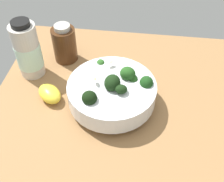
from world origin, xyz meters
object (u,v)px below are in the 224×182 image
bottle_tall (65,44)px  bottle_short (28,51)px  bowl_of_broccoli (112,90)px  lemon_wedge (50,94)px

bottle_tall → bottle_short: (-7.43, 8.01, 2.11)cm
bowl_of_broccoli → bottle_tall: bottle_tall is taller
bottle_tall → bottle_short: 11.12cm
bowl_of_broccoli → bottle_tall: bearing=45.6°
bowl_of_broccoli → lemon_wedge: size_ratio=2.93×
lemon_wedge → bowl_of_broccoli: bearing=-86.6°
bowl_of_broccoli → bottle_tall: 22.76cm
bowl_of_broccoli → bottle_tall: (15.90, 16.25, 1.15)cm
lemon_wedge → bottle_tall: 17.26cm
bowl_of_broccoli → bottle_short: bearing=70.8°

